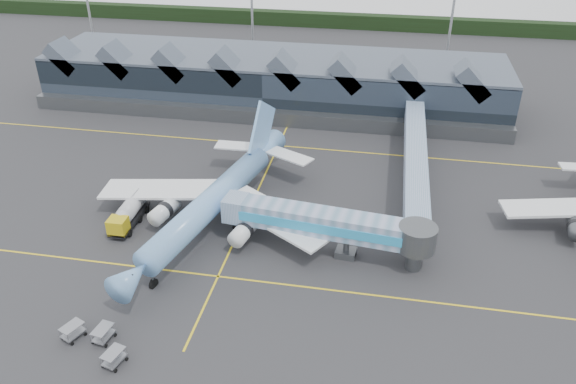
# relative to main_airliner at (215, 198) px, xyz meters

# --- Properties ---
(ground) EXTENTS (260.00, 260.00, 0.00)m
(ground) POSITION_rel_main_airliner_xyz_m (3.48, -3.15, -3.74)
(ground) COLOR #28282B
(ground) RESTS_ON ground
(taxi_stripes) EXTENTS (120.00, 60.00, 0.01)m
(taxi_stripes) POSITION_rel_main_airliner_xyz_m (3.48, 6.85, -3.74)
(taxi_stripes) COLOR yellow
(taxi_stripes) RESTS_ON ground
(tree_line_far) EXTENTS (260.00, 4.00, 4.00)m
(tree_line_far) POSITION_rel_main_airliner_xyz_m (3.48, 106.85, -1.74)
(tree_line_far) COLOR black
(tree_line_far) RESTS_ON ground
(terminal) EXTENTS (90.00, 22.25, 12.52)m
(terminal) POSITION_rel_main_airliner_xyz_m (-1.58, 44.20, 1.14)
(terminal) COLOR black
(terminal) RESTS_ON ground
(light_masts) EXTENTS (132.40, 42.56, 22.45)m
(light_masts) POSITION_rel_main_airliner_xyz_m (24.48, 59.65, 8.75)
(light_masts) COLOR #969A9E
(light_masts) RESTS_ON ground
(main_airliner) EXTENTS (33.61, 39.29, 12.73)m
(main_airliner) POSITION_rel_main_airliner_xyz_m (0.00, 0.00, 0.00)
(main_airliner) COLOR #77ADF1
(main_airliner) RESTS_ON ground
(jet_bridge) EXTENTS (26.28, 6.60, 6.05)m
(jet_bridge) POSITION_rel_main_airliner_xyz_m (16.77, -4.26, 0.47)
(jet_bridge) COLOR #658AA9
(jet_bridge) RESTS_ON ground
(fuel_truck) EXTENTS (2.87, 9.46, 3.17)m
(fuel_truck) POSITION_rel_main_airliner_xyz_m (-11.43, -2.16, -1.97)
(fuel_truck) COLOR black
(fuel_truck) RESTS_ON ground
(baggage_carts) EXTENTS (7.86, 5.25, 1.58)m
(baggage_carts) POSITION_rel_main_airliner_xyz_m (-5.21, -24.07, -2.85)
(baggage_carts) COLOR gray
(baggage_carts) RESTS_ON ground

